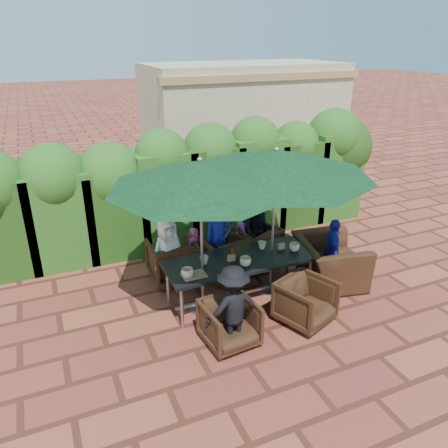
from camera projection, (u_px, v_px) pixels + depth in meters
name	position (u px, v px, depth m)	size (l,w,h in m)	color
ground	(235.00, 292.00, 7.34)	(80.00, 80.00, 0.00)	brown
dining_table	(240.00, 263.00, 6.87)	(2.39, 0.90, 0.75)	black
umbrella_left	(200.00, 174.00, 6.00)	(2.65, 2.65, 2.46)	gray
umbrella_right	(276.00, 163.00, 6.53)	(2.98, 2.98, 2.46)	gray
chair_far_left	(173.00, 259.00, 7.58)	(0.79, 0.74, 0.81)	black
chair_far_mid	(225.00, 254.00, 7.71)	(0.82, 0.77, 0.85)	black
chair_far_right	(253.00, 245.00, 8.07)	(0.81, 0.76, 0.83)	black
chair_near_left	(230.00, 321.00, 6.00)	(0.70, 0.65, 0.72)	black
chair_near_right	(306.00, 300.00, 6.46)	(0.73, 0.68, 0.75)	black
chair_end_right	(330.00, 254.00, 7.48)	(1.19, 0.77, 1.04)	black
adult_far_left	(168.00, 252.00, 7.35)	(0.60, 0.36, 1.22)	white
adult_far_mid	(218.00, 240.00, 7.66)	(0.48, 0.39, 1.33)	#1E24A6
adult_far_right	(258.00, 231.00, 8.03)	(0.63, 0.39, 1.31)	black
adult_near_left	(233.00, 307.00, 5.86)	(0.78, 0.36, 1.22)	black
adult_end_right	(332.00, 250.00, 7.55)	(0.66, 0.33, 1.12)	#1E24A6
child_left	(196.00, 252.00, 7.68)	(0.33, 0.27, 0.92)	#C04382
child_right	(242.00, 244.00, 8.01)	(0.32, 0.26, 0.89)	#95489C
pedestrian_a	(220.00, 171.00, 11.16)	(1.43, 0.51, 1.54)	#25883D
pedestrian_b	(243.00, 159.00, 11.52)	(0.92, 0.56, 1.92)	#C04382
pedestrian_c	(278.00, 162.00, 11.82)	(1.02, 0.47, 1.60)	gray
cup_a	(187.00, 273.00, 6.29)	(0.18, 0.18, 0.14)	beige
cup_b	(204.00, 260.00, 6.68)	(0.13, 0.13, 0.12)	beige
cup_c	(245.00, 261.00, 6.62)	(0.17, 0.17, 0.14)	beige
cup_d	(262.00, 245.00, 7.14)	(0.13, 0.13, 0.12)	beige
cup_e	(294.00, 247.00, 7.07)	(0.17, 0.17, 0.13)	beige
ketchup_bottle	(232.00, 254.00, 6.80)	(0.04, 0.04, 0.17)	#B20C0A
sauce_bottle	(237.00, 252.00, 6.88)	(0.04, 0.04, 0.17)	#4C230C
serving_tray	(194.00, 275.00, 6.36)	(0.35, 0.25, 0.02)	#986B49
number_block_left	(231.00, 258.00, 6.77)	(0.12, 0.06, 0.10)	tan
number_block_right	(281.00, 246.00, 7.14)	(0.12, 0.06, 0.10)	tan
hedge_wall	(180.00, 178.00, 8.70)	(9.10, 1.60, 2.51)	#153A0F
building	(243.00, 116.00, 13.86)	(6.20, 3.08, 3.20)	beige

